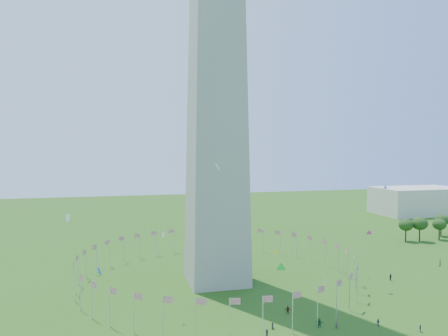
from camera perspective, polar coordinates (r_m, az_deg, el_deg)
The scene contains 3 objects.
flag_ring at distance 132.27m, azimuth -0.97°, elevation -12.79°, with size 80.24×80.24×9.00m.
gov_building_east_a at distance 289.29m, azimuth 23.97°, elevation -3.92°, with size 50.00×30.00×16.00m, color beige.
kites_aloft at distance 106.77m, azimuth 11.71°, elevation -8.81°, with size 103.31×62.83×37.59m.
Camera 1 is at (-30.52, -73.86, 39.47)m, focal length 35.00 mm.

